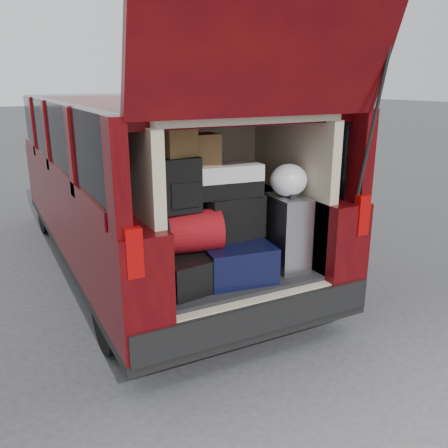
{
  "coord_description": "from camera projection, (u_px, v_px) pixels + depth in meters",
  "views": [
    {
      "loc": [
        -1.58,
        -2.82,
        1.96
      ],
      "look_at": [
        -0.0,
        0.2,
        0.93
      ],
      "focal_mm": 38.0,
      "sensor_mm": 36.0,
      "label": 1
    }
  ],
  "objects": [
    {
      "name": "minivan",
      "position": [
        151.0,
        185.0,
        4.97
      ],
      "size": [
        1.9,
        5.35,
        2.77
      ],
      "color": "black",
      "rests_on": "ground"
    },
    {
      "name": "ground",
      "position": [
        236.0,
        346.0,
        3.66
      ],
      "size": [
        80.0,
        80.0,
        0.0
      ],
      "primitive_type": "plane",
      "color": "#373739",
      "rests_on": "ground"
    },
    {
      "name": "black_hardshell",
      "position": [
        183.0,
        267.0,
        3.42
      ],
      "size": [
        0.51,
        0.65,
        0.24
      ],
      "primitive_type": "cube",
      "rotation": [
        0.0,
        0.0,
        0.14
      ],
      "color": "black",
      "rests_on": "load_floor"
    },
    {
      "name": "black_soft_case",
      "position": [
        231.0,
        217.0,
        3.57
      ],
      "size": [
        0.47,
        0.3,
        0.33
      ],
      "primitive_type": "cube",
      "rotation": [
        0.0,
        0.0,
        0.07
      ],
      "color": "black",
      "rests_on": "navy_hardshell"
    },
    {
      "name": "silver_roller",
      "position": [
        286.0,
        232.0,
        3.66
      ],
      "size": [
        0.26,
        0.4,
        0.57
      ],
      "primitive_type": "cube",
      "rotation": [
        0.0,
        0.0,
        -0.06
      ],
      "color": "silver",
      "rests_on": "load_floor"
    },
    {
      "name": "red_duffel",
      "position": [
        189.0,
        232.0,
        3.35
      ],
      "size": [
        0.51,
        0.38,
        0.3
      ],
      "primitive_type": "cube",
      "rotation": [
        0.0,
        0.0,
        -0.19
      ],
      "color": "maroon",
      "rests_on": "black_hardshell"
    },
    {
      "name": "plastic_bag_right",
      "position": [
        289.0,
        180.0,
        3.55
      ],
      "size": [
        0.32,
        0.3,
        0.24
      ],
      "primitive_type": "ellipsoid",
      "rotation": [
        0.0,
        0.0,
        0.15
      ],
      "color": "white",
      "rests_on": "silver_roller"
    },
    {
      "name": "grocery_sack_lower",
      "position": [
        177.0,
        141.0,
        3.19
      ],
      "size": [
        0.26,
        0.22,
        0.21
      ],
      "primitive_type": "cube",
      "rotation": [
        0.0,
        0.0,
        0.18
      ],
      "color": "brown",
      "rests_on": "backpack"
    },
    {
      "name": "navy_hardshell",
      "position": [
        233.0,
        257.0,
        3.57
      ],
      "size": [
        0.58,
        0.67,
        0.27
      ],
      "primitive_type": "cube",
      "rotation": [
        0.0,
        0.0,
        -0.14
      ],
      "color": "black",
      "rests_on": "load_floor"
    },
    {
      "name": "backpack",
      "position": [
        180.0,
        185.0,
        3.23
      ],
      "size": [
        0.27,
        0.17,
        0.38
      ],
      "primitive_type": "cube",
      "rotation": [
        0.0,
        0.0,
        -0.02
      ],
      "color": "black",
      "rests_on": "red_duffel"
    },
    {
      "name": "grocery_sack_upper",
      "position": [
        202.0,
        150.0,
        3.36
      ],
      "size": [
        0.24,
        0.2,
        0.22
      ],
      "primitive_type": "cube",
      "rotation": [
        0.0,
        0.0,
        0.06
      ],
      "color": "brown",
      "rests_on": "twotone_duffel"
    },
    {
      "name": "twotone_duffel",
      "position": [
        224.0,
        180.0,
        3.48
      ],
      "size": [
        0.55,
        0.32,
        0.24
      ],
      "primitive_type": "cube",
      "rotation": [
        0.0,
        0.0,
        -0.1
      ],
      "color": "silver",
      "rests_on": "black_soft_case"
    },
    {
      "name": "load_floor",
      "position": [
        220.0,
        299.0,
        3.81
      ],
      "size": [
        1.24,
        1.05,
        0.55
      ],
      "primitive_type": "cube",
      "color": "black",
      "rests_on": "ground"
    }
  ]
}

